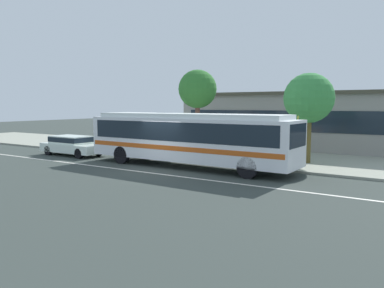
{
  "coord_description": "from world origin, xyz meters",
  "views": [
    {
      "loc": [
        11.98,
        -15.16,
        3.34
      ],
      "look_at": [
        1.29,
        1.39,
        1.3
      ],
      "focal_mm": 35.5,
      "sensor_mm": 36.0,
      "label": 1
    }
  ],
  "objects_px": {
    "sedan_behind_bus": "(72,144)",
    "street_tree_near_stop": "(197,90)",
    "transit_bus": "(188,136)",
    "bus_stop_sign": "(298,135)",
    "pedestrian_walking_along_curb": "(156,139)",
    "pedestrian_standing_by_tree": "(269,146)",
    "street_tree_mid_block": "(309,99)",
    "pedestrian_waiting_near_sign": "(161,140)"
  },
  "relations": [
    {
      "from": "transit_bus",
      "to": "bus_stop_sign",
      "type": "bearing_deg",
      "value": 19.42
    },
    {
      "from": "sedan_behind_bus",
      "to": "street_tree_near_stop",
      "type": "distance_m",
      "value": 9.05
    },
    {
      "from": "sedan_behind_bus",
      "to": "street_tree_near_stop",
      "type": "bearing_deg",
      "value": 33.79
    },
    {
      "from": "sedan_behind_bus",
      "to": "pedestrian_walking_along_curb",
      "type": "relative_size",
      "value": 2.84
    },
    {
      "from": "sedan_behind_bus",
      "to": "pedestrian_waiting_near_sign",
      "type": "xyz_separation_m",
      "value": [
        5.52,
        2.41,
        0.36
      ]
    },
    {
      "from": "pedestrian_standing_by_tree",
      "to": "street_tree_near_stop",
      "type": "xyz_separation_m",
      "value": [
        -5.7,
        1.75,
        3.22
      ]
    },
    {
      "from": "pedestrian_waiting_near_sign",
      "to": "sedan_behind_bus",
      "type": "bearing_deg",
      "value": -156.44
    },
    {
      "from": "sedan_behind_bus",
      "to": "bus_stop_sign",
      "type": "relative_size",
      "value": 1.75
    },
    {
      "from": "pedestrian_standing_by_tree",
      "to": "street_tree_near_stop",
      "type": "height_order",
      "value": "street_tree_near_stop"
    },
    {
      "from": "transit_bus",
      "to": "pedestrian_walking_along_curb",
      "type": "relative_size",
      "value": 7.31
    },
    {
      "from": "pedestrian_waiting_near_sign",
      "to": "pedestrian_standing_by_tree",
      "type": "bearing_deg",
      "value": 3.69
    },
    {
      "from": "pedestrian_walking_along_curb",
      "to": "bus_stop_sign",
      "type": "height_order",
      "value": "bus_stop_sign"
    },
    {
      "from": "sedan_behind_bus",
      "to": "street_tree_mid_block",
      "type": "xyz_separation_m",
      "value": [
        14.23,
        4.43,
        2.94
      ]
    },
    {
      "from": "pedestrian_walking_along_curb",
      "to": "bus_stop_sign",
      "type": "distance_m",
      "value": 9.91
    },
    {
      "from": "transit_bus",
      "to": "street_tree_near_stop",
      "type": "bearing_deg",
      "value": 116.28
    },
    {
      "from": "bus_stop_sign",
      "to": "pedestrian_waiting_near_sign",
      "type": "bearing_deg",
      "value": 177.59
    },
    {
      "from": "pedestrian_walking_along_curb",
      "to": "pedestrian_waiting_near_sign",
      "type": "bearing_deg",
      "value": -37.95
    },
    {
      "from": "pedestrian_waiting_near_sign",
      "to": "bus_stop_sign",
      "type": "height_order",
      "value": "bus_stop_sign"
    },
    {
      "from": "pedestrian_waiting_near_sign",
      "to": "pedestrian_standing_by_tree",
      "type": "distance_m",
      "value": 7.09
    },
    {
      "from": "sedan_behind_bus",
      "to": "pedestrian_walking_along_curb",
      "type": "distance_m",
      "value": 5.57
    },
    {
      "from": "pedestrian_standing_by_tree",
      "to": "pedestrian_waiting_near_sign",
      "type": "bearing_deg",
      "value": -176.31
    },
    {
      "from": "sedan_behind_bus",
      "to": "pedestrian_standing_by_tree",
      "type": "height_order",
      "value": "pedestrian_standing_by_tree"
    },
    {
      "from": "pedestrian_waiting_near_sign",
      "to": "bus_stop_sign",
      "type": "distance_m",
      "value": 8.93
    },
    {
      "from": "transit_bus",
      "to": "street_tree_mid_block",
      "type": "height_order",
      "value": "street_tree_mid_block"
    },
    {
      "from": "transit_bus",
      "to": "pedestrian_standing_by_tree",
      "type": "height_order",
      "value": "transit_bus"
    },
    {
      "from": "sedan_behind_bus",
      "to": "pedestrian_walking_along_curb",
      "type": "bearing_deg",
      "value": 34.27
    },
    {
      "from": "pedestrian_waiting_near_sign",
      "to": "street_tree_mid_block",
      "type": "distance_m",
      "value": 9.31
    },
    {
      "from": "pedestrian_waiting_near_sign",
      "to": "street_tree_near_stop",
      "type": "distance_m",
      "value": 4.15
    },
    {
      "from": "street_tree_near_stop",
      "to": "street_tree_mid_block",
      "type": "distance_m",
      "value": 7.36
    },
    {
      "from": "bus_stop_sign",
      "to": "pedestrian_walking_along_curb",
      "type": "bearing_deg",
      "value": 173.63
    },
    {
      "from": "sedan_behind_bus",
      "to": "bus_stop_sign",
      "type": "distance_m",
      "value": 14.6
    },
    {
      "from": "pedestrian_waiting_near_sign",
      "to": "bus_stop_sign",
      "type": "xyz_separation_m",
      "value": [
        8.89,
        -0.37,
        0.74
      ]
    },
    {
      "from": "sedan_behind_bus",
      "to": "bus_stop_sign",
      "type": "height_order",
      "value": "bus_stop_sign"
    },
    {
      "from": "pedestrian_waiting_near_sign",
      "to": "street_tree_mid_block",
      "type": "relative_size",
      "value": 0.33
    },
    {
      "from": "pedestrian_standing_by_tree",
      "to": "bus_stop_sign",
      "type": "relative_size",
      "value": 0.63
    },
    {
      "from": "pedestrian_waiting_near_sign",
      "to": "pedestrian_walking_along_curb",
      "type": "height_order",
      "value": "pedestrian_waiting_near_sign"
    },
    {
      "from": "pedestrian_walking_along_curb",
      "to": "sedan_behind_bus",
      "type": "bearing_deg",
      "value": -145.73
    },
    {
      "from": "pedestrian_standing_by_tree",
      "to": "transit_bus",
      "type": "bearing_deg",
      "value": -142.27
    },
    {
      "from": "pedestrian_waiting_near_sign",
      "to": "street_tree_mid_block",
      "type": "bearing_deg",
      "value": 13.09
    },
    {
      "from": "sedan_behind_bus",
      "to": "pedestrian_waiting_near_sign",
      "type": "height_order",
      "value": "pedestrian_waiting_near_sign"
    },
    {
      "from": "bus_stop_sign",
      "to": "street_tree_near_stop",
      "type": "xyz_separation_m",
      "value": [
        -7.52,
        2.58,
        2.5
      ]
    },
    {
      "from": "transit_bus",
      "to": "pedestrian_waiting_near_sign",
      "type": "bearing_deg",
      "value": 147.87
    }
  ]
}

